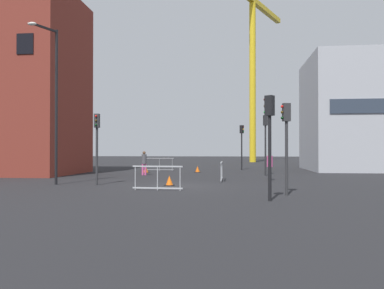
% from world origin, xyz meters
% --- Properties ---
extents(ground, '(160.00, 160.00, 0.00)m').
position_xyz_m(ground, '(0.00, 0.00, 0.00)').
color(ground, black).
extents(brick_building, '(8.24, 7.47, 12.95)m').
position_xyz_m(brick_building, '(-12.64, 7.93, 6.48)').
color(brick_building, maroon).
rests_on(brick_building, ground).
extents(office_block, '(10.48, 9.06, 9.64)m').
position_xyz_m(office_block, '(14.45, 16.06, 4.82)').
color(office_block, '#A8AAB2').
rests_on(office_block, ground).
extents(construction_crane, '(8.06, 15.55, 23.38)m').
position_xyz_m(construction_crane, '(5.50, 36.82, 15.39)').
color(construction_crane, yellow).
rests_on(construction_crane, ground).
extents(streetlamp_tall, '(0.84, 1.61, 7.90)m').
position_xyz_m(streetlamp_tall, '(-6.20, -0.12, 4.61)').
color(streetlamp_tall, black).
rests_on(streetlamp_tall, ground).
extents(traffic_light_median, '(0.26, 0.38, 3.59)m').
position_xyz_m(traffic_light_median, '(-3.99, 0.10, 2.43)').
color(traffic_light_median, '#2D2D30').
rests_on(traffic_light_median, ground).
extents(traffic_light_near, '(0.39, 0.35, 3.89)m').
position_xyz_m(traffic_light_near, '(3.50, 15.36, 2.62)').
color(traffic_light_near, black).
rests_on(traffic_light_near, ground).
extents(traffic_light_verge, '(0.39, 0.30, 3.59)m').
position_xyz_m(traffic_light_verge, '(4.93, -3.43, 2.43)').
color(traffic_light_verge, '#2D2D30').
rests_on(traffic_light_verge, ground).
extents(traffic_light_crosswalk, '(0.38, 0.36, 3.67)m').
position_xyz_m(traffic_light_crosswalk, '(4.14, -5.12, 2.49)').
color(traffic_light_crosswalk, black).
rests_on(traffic_light_crosswalk, ground).
extents(traffic_light_island, '(0.31, 0.39, 4.13)m').
position_xyz_m(traffic_light_island, '(4.99, 8.12, 2.76)').
color(traffic_light_island, '#232326').
rests_on(traffic_light_island, ground).
extents(pedestrian_walking, '(0.34, 0.34, 1.66)m').
position_xyz_m(pedestrian_walking, '(-3.36, 7.71, 0.96)').
color(pedestrian_walking, '#D14C8C').
rests_on(pedestrian_walking, ground).
extents(pedestrian_waiting, '(0.34, 0.34, 1.63)m').
position_xyz_m(pedestrian_waiting, '(4.92, 4.02, 0.95)').
color(pedestrian_waiting, '#4C4C51').
rests_on(pedestrian_waiting, ground).
extents(safety_barrier_rear, '(2.40, 0.15, 1.08)m').
position_xyz_m(safety_barrier_rear, '(-3.34, 13.10, 0.56)').
color(safety_barrier_rear, gray).
rests_on(safety_barrier_rear, ground).
extents(safety_barrier_left_run, '(0.08, 2.56, 1.08)m').
position_xyz_m(safety_barrier_left_run, '(2.16, 3.44, 0.56)').
color(safety_barrier_left_run, '#9EA0A5').
rests_on(safety_barrier_left_run, ground).
extents(safety_barrier_front, '(2.24, 0.19, 1.08)m').
position_xyz_m(safety_barrier_front, '(-0.44, -2.11, 0.56)').
color(safety_barrier_front, '#B2B5BA').
rests_on(safety_barrier_front, ground).
extents(traffic_cone_striped, '(0.48, 0.48, 0.49)m').
position_xyz_m(traffic_cone_striped, '(0.01, 11.49, 0.22)').
color(traffic_cone_striped, black).
rests_on(traffic_cone_striped, ground).
extents(traffic_cone_on_verge, '(0.49, 0.49, 0.49)m').
position_xyz_m(traffic_cone_on_verge, '(-0.30, 0.22, 0.22)').
color(traffic_cone_on_verge, black).
rests_on(traffic_cone_on_verge, ground).
extents(traffic_cone_by_barrier, '(0.54, 0.54, 0.54)m').
position_xyz_m(traffic_cone_by_barrier, '(-3.86, 10.35, 0.25)').
color(traffic_cone_by_barrier, black).
rests_on(traffic_cone_by_barrier, ground).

